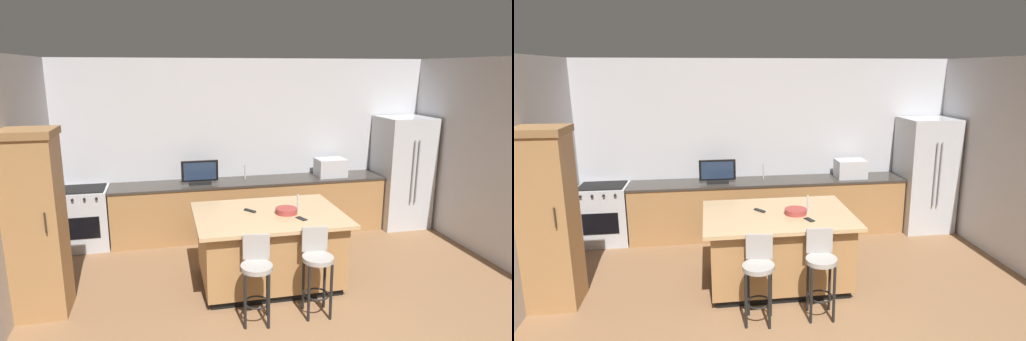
# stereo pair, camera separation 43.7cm
# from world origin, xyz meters

# --- Properties ---
(wall_back) EXTENTS (6.60, 0.12, 2.82)m
(wall_back) POSITION_xyz_m (0.00, 4.25, 1.41)
(wall_back) COLOR #BCBCC1
(wall_back) RESTS_ON ground_plane
(wall_left) EXTENTS (0.12, 4.65, 2.82)m
(wall_left) POSITION_xyz_m (-3.10, 2.12, 1.41)
(wall_left) COLOR #BCBCC1
(wall_left) RESTS_ON ground_plane
(counter_back) EXTENTS (4.41, 0.62, 0.91)m
(counter_back) POSITION_xyz_m (-0.04, 3.87, 0.45)
(counter_back) COLOR #9E7042
(counter_back) RESTS_ON ground_plane
(kitchen_island) EXTENTS (1.83, 1.32, 0.92)m
(kitchen_island) POSITION_xyz_m (-0.17, 2.19, 0.47)
(kitchen_island) COLOR black
(kitchen_island) RESTS_ON ground_plane
(refrigerator) EXTENTS (0.81, 0.81, 1.87)m
(refrigerator) POSITION_xyz_m (2.58, 3.78, 0.94)
(refrigerator) COLOR #B7BABF
(refrigerator) RESTS_ON ground_plane
(range_oven) EXTENTS (0.74, 0.63, 0.93)m
(range_oven) POSITION_xyz_m (-2.62, 3.87, 0.46)
(range_oven) COLOR #B7BABF
(range_oven) RESTS_ON ground_plane
(cabinet_tower) EXTENTS (0.57, 0.56, 2.06)m
(cabinet_tower) POSITION_xyz_m (-2.77, 2.04, 1.07)
(cabinet_tower) COLOR #9E7042
(cabinet_tower) RESTS_ON ground_plane
(microwave) EXTENTS (0.48, 0.36, 0.30)m
(microwave) POSITION_xyz_m (1.32, 3.87, 1.05)
(microwave) COLOR #B7BABF
(microwave) RESTS_ON counter_back
(tv_monitor) EXTENTS (0.57, 0.16, 0.37)m
(tv_monitor) POSITION_xyz_m (-0.86, 3.82, 1.08)
(tv_monitor) COLOR black
(tv_monitor) RESTS_ON counter_back
(sink_faucet_back) EXTENTS (0.02, 0.02, 0.24)m
(sink_faucet_back) POSITION_xyz_m (-0.12, 3.97, 1.03)
(sink_faucet_back) COLOR #B2B2B7
(sink_faucet_back) RESTS_ON counter_back
(sink_faucet_island) EXTENTS (0.02, 0.02, 0.22)m
(sink_faucet_island) POSITION_xyz_m (0.21, 2.19, 1.03)
(sink_faucet_island) COLOR #B2B2B7
(sink_faucet_island) RESTS_ON kitchen_island
(bar_stool_left) EXTENTS (0.34, 0.36, 0.94)m
(bar_stool_left) POSITION_xyz_m (-0.51, 1.36, 0.56)
(bar_stool_left) COLOR gray
(bar_stool_left) RESTS_ON ground_plane
(bar_stool_right) EXTENTS (0.34, 0.35, 0.97)m
(bar_stool_right) POSITION_xyz_m (0.17, 1.37, 0.58)
(bar_stool_right) COLOR gray
(bar_stool_right) RESTS_ON ground_plane
(fruit_bowl) EXTENTS (0.27, 0.27, 0.07)m
(fruit_bowl) POSITION_xyz_m (0.05, 2.14, 0.95)
(fruit_bowl) COLOR #993833
(fruit_bowl) RESTS_ON kitchen_island
(cell_phone) EXTENTS (0.12, 0.17, 0.01)m
(cell_phone) POSITION_xyz_m (0.16, 1.90, 0.92)
(cell_phone) COLOR black
(cell_phone) RESTS_ON kitchen_island
(tv_remote) EXTENTS (0.14, 0.16, 0.02)m
(tv_remote) POSITION_xyz_m (-0.38, 2.31, 0.93)
(tv_remote) COLOR black
(tv_remote) RESTS_ON kitchen_island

